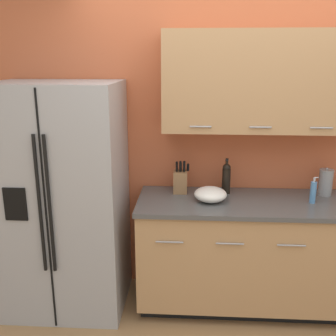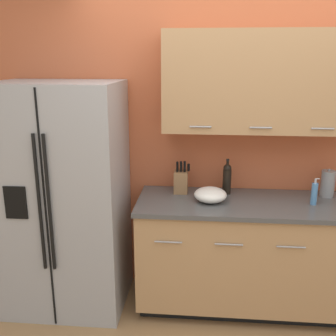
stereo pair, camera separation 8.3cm
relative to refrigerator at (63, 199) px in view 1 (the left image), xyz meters
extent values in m
cube|color=#BC5B38|center=(1.34, 0.39, 0.39)|extent=(10.00, 0.05, 2.60)
cube|color=tan|center=(1.51, 0.20, 0.90)|extent=(1.46, 0.32, 0.75)
cylinder|color=#99999E|center=(1.07, 0.03, 0.58)|extent=(0.16, 0.01, 0.01)
cylinder|color=#99999E|center=(1.51, 0.03, 0.58)|extent=(0.16, 0.01, 0.01)
cylinder|color=#99999E|center=(1.95, 0.03, 0.58)|extent=(0.16, 0.01, 0.01)
cube|color=black|center=(1.51, 0.08, -0.86)|extent=(1.76, 0.54, 0.09)
cube|color=tan|center=(1.51, 0.04, -0.42)|extent=(1.80, 0.62, 0.79)
cube|color=#4C4C4C|center=(1.51, 0.03, -0.01)|extent=(1.82, 0.64, 0.03)
cylinder|color=#99999E|center=(0.86, -0.28, -0.20)|extent=(0.20, 0.01, 0.01)
cylinder|color=#99999E|center=(1.29, -0.28, -0.20)|extent=(0.20, 0.01, 0.01)
cylinder|color=#99999E|center=(1.72, -0.28, -0.20)|extent=(0.20, 0.01, 0.01)
cube|color=#9E9EA0|center=(0.00, 0.00, 0.00)|extent=(0.95, 0.70, 1.82)
cube|color=black|center=(0.00, -0.35, 0.00)|extent=(0.01, 0.01, 1.78)
cylinder|color=black|center=(-0.03, -0.37, 0.09)|extent=(0.02, 0.02, 1.00)
cylinder|color=black|center=(0.04, -0.37, 0.09)|extent=(0.02, 0.02, 1.00)
cube|color=black|center=(-0.21, -0.36, 0.09)|extent=(0.16, 0.01, 0.24)
cube|color=olive|center=(0.92, 0.20, 0.10)|extent=(0.11, 0.11, 0.18)
cylinder|color=black|center=(0.89, 0.21, 0.23)|extent=(0.02, 0.03, 0.08)
cylinder|color=black|center=(0.89, 0.18, 0.22)|extent=(0.01, 0.03, 0.07)
cylinder|color=black|center=(0.92, 0.21, 0.22)|extent=(0.02, 0.04, 0.07)
cylinder|color=black|center=(0.92, 0.18, 0.23)|extent=(0.02, 0.04, 0.09)
cylinder|color=black|center=(0.95, 0.21, 0.23)|extent=(0.02, 0.03, 0.08)
cylinder|color=black|center=(0.95, 0.18, 0.24)|extent=(0.02, 0.04, 0.09)
cylinder|color=black|center=(0.98, 0.21, 0.22)|extent=(0.02, 0.03, 0.06)
cylinder|color=black|center=(1.29, 0.21, 0.11)|extent=(0.07, 0.07, 0.20)
sphere|color=black|center=(1.29, 0.21, 0.22)|extent=(0.07, 0.07, 0.07)
cylinder|color=black|center=(1.29, 0.21, 0.25)|extent=(0.02, 0.02, 0.07)
cylinder|color=black|center=(1.29, 0.21, 0.29)|extent=(0.02, 0.02, 0.02)
cylinder|color=#4C7FB2|center=(1.93, 0.02, 0.09)|extent=(0.05, 0.05, 0.17)
cylinder|color=#B2B2B5|center=(1.93, 0.02, 0.19)|extent=(0.02, 0.02, 0.04)
cylinder|color=#B2B2B5|center=(1.94, 0.02, 0.21)|extent=(0.03, 0.01, 0.01)
cylinder|color=gray|center=(2.08, 0.21, 0.11)|extent=(0.11, 0.11, 0.20)
cylinder|color=gray|center=(2.08, 0.21, 0.21)|extent=(0.11, 0.11, 0.01)
sphere|color=gray|center=(2.08, 0.21, 0.23)|extent=(0.02, 0.02, 0.02)
ellipsoid|color=white|center=(1.16, 0.01, 0.06)|extent=(0.25, 0.25, 0.11)
camera|label=1|loc=(1.01, -2.85, 1.07)|focal=42.00mm
camera|label=2|loc=(1.09, -2.84, 1.07)|focal=42.00mm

